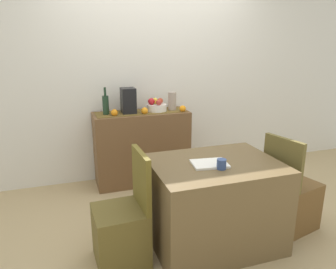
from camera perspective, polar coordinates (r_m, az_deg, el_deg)
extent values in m
cube|color=tan|center=(3.40, 3.42, -13.89)|extent=(6.40, 6.40, 0.02)
cube|color=silver|center=(4.07, -2.52, 11.36)|extent=(6.40, 0.06, 2.70)
cube|color=brown|center=(3.95, -4.64, -2.33)|extent=(1.13, 0.42, 0.88)
cube|color=brown|center=(3.83, -4.79, 3.98)|extent=(1.06, 0.32, 0.01)
cylinder|color=silver|center=(3.87, -2.01, 4.80)|extent=(0.24, 0.24, 0.08)
sphere|color=#AE372F|center=(3.80, -1.66, 5.69)|extent=(0.06, 0.06, 0.06)
sphere|color=gold|center=(3.89, -2.35, 5.99)|extent=(0.07, 0.07, 0.07)
sphere|color=#B13D26|center=(3.90, -1.39, 5.98)|extent=(0.07, 0.07, 0.07)
sphere|color=red|center=(3.83, -2.97, 5.87)|extent=(0.08, 0.08, 0.08)
cylinder|color=#1D3522|center=(3.74, -10.99, 5.09)|extent=(0.07, 0.07, 0.22)
cylinder|color=#1D3522|center=(3.71, -11.12, 7.47)|extent=(0.03, 0.03, 0.10)
cube|color=black|center=(3.77, -7.05, 5.96)|extent=(0.16, 0.18, 0.30)
cylinder|color=#A29285|center=(3.92, 0.76, 5.91)|extent=(0.10, 0.10, 0.22)
sphere|color=orange|center=(3.73, -4.17, 4.23)|extent=(0.08, 0.08, 0.08)
sphere|color=orange|center=(3.68, -9.48, 3.85)|extent=(0.08, 0.08, 0.08)
sphere|color=orange|center=(3.85, 2.62, 4.61)|extent=(0.08, 0.08, 0.08)
cube|color=brown|center=(2.82, 8.10, -11.94)|extent=(1.05, 0.80, 0.74)
cube|color=white|center=(2.61, 7.37, -5.16)|extent=(0.30, 0.24, 0.02)
cylinder|color=#344B85|center=(2.53, 9.46, -5.20)|extent=(0.07, 0.07, 0.08)
cube|color=brown|center=(2.68, -8.39, -17.25)|extent=(0.41, 0.41, 0.45)
cube|color=brown|center=(2.50, -4.75, -7.94)|extent=(0.05, 0.40, 0.45)
cube|color=brown|center=(3.30, 20.89, -11.42)|extent=(0.48, 0.48, 0.45)
cube|color=brown|center=(2.99, 19.64, -4.75)|extent=(0.13, 0.40, 0.45)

